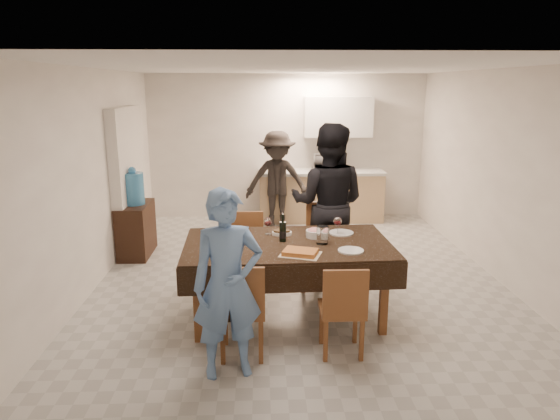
{
  "coord_description": "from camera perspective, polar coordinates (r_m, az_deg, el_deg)",
  "views": [
    {
      "loc": [
        -0.47,
        -6.09,
        2.4
      ],
      "look_at": [
        -0.25,
        -0.3,
        0.94
      ],
      "focal_mm": 32.0,
      "sensor_mm": 36.0,
      "label": 1
    }
  ],
  "objects": [
    {
      "name": "floor",
      "position": [
        6.56,
        2.1,
        -7.34
      ],
      "size": [
        5.0,
        6.0,
        0.02
      ],
      "primitive_type": "cube",
      "color": "#B1B1AC",
      "rests_on": "ground"
    },
    {
      "name": "ceiling",
      "position": [
        6.11,
        2.32,
        15.98
      ],
      "size": [
        5.0,
        6.0,
        0.02
      ],
      "primitive_type": "cube",
      "color": "white",
      "rests_on": "wall_back"
    },
    {
      "name": "wall_back",
      "position": [
        9.17,
        0.77,
        7.22
      ],
      "size": [
        5.0,
        0.02,
        2.6
      ],
      "primitive_type": "cube",
      "color": "white",
      "rests_on": "floor"
    },
    {
      "name": "wall_front",
      "position": [
        3.32,
        6.15,
        -5.33
      ],
      "size": [
        5.0,
        0.02,
        2.6
      ],
      "primitive_type": "cube",
      "color": "white",
      "rests_on": "floor"
    },
    {
      "name": "wall_left",
      "position": [
        6.51,
        -20.34,
        3.51
      ],
      "size": [
        0.02,
        6.0,
        2.6
      ],
      "primitive_type": "cube",
      "color": "white",
      "rests_on": "floor"
    },
    {
      "name": "wall_right",
      "position": [
        6.87,
        23.53,
        3.72
      ],
      "size": [
        0.02,
        6.0,
        2.6
      ],
      "primitive_type": "cube",
      "color": "white",
      "rests_on": "floor"
    },
    {
      "name": "stub_partition",
      "position": [
        7.67,
        -16.91,
        3.36
      ],
      "size": [
        0.15,
        1.4,
        2.1
      ],
      "primitive_type": "cube",
      "color": "silver",
      "rests_on": "floor"
    },
    {
      "name": "kitchen_base_cabinet",
      "position": [
        9.05,
        4.65,
        1.5
      ],
      "size": [
        2.2,
        0.6,
        0.86
      ],
      "primitive_type": "cube",
      "color": "tan",
      "rests_on": "floor"
    },
    {
      "name": "kitchen_worktop",
      "position": [
        8.97,
        4.71,
        4.34
      ],
      "size": [
        2.24,
        0.64,
        0.05
      ],
      "primitive_type": "cube",
      "color": "beige",
      "rests_on": "kitchen_base_cabinet"
    },
    {
      "name": "upper_cabinet",
      "position": [
        9.03,
        6.65,
        10.53
      ],
      "size": [
        1.2,
        0.34,
        0.7
      ],
      "primitive_type": "cube",
      "color": "white",
      "rests_on": "wall_back"
    },
    {
      "name": "dining_table",
      "position": [
        5.15,
        0.9,
        -4.15
      ],
      "size": [
        2.16,
        1.31,
        0.82
      ],
      "rotation": [
        0.0,
        0.0,
        0.04
      ],
      "color": "black",
      "rests_on": "floor"
    },
    {
      "name": "chair_near_left",
      "position": [
        4.45,
        -4.42,
        -10.38
      ],
      "size": [
        0.42,
        0.42,
        0.49
      ],
      "rotation": [
        0.0,
        0.0,
        -0.01
      ],
      "color": "brown",
      "rests_on": "floor"
    },
    {
      "name": "chair_near_right",
      "position": [
        4.52,
        7.26,
        -10.4
      ],
      "size": [
        0.4,
        0.4,
        0.47
      ],
      "rotation": [
        0.0,
        0.0,
        -0.0
      ],
      "color": "brown",
      "rests_on": "floor"
    },
    {
      "name": "chair_far_left",
      "position": [
        5.85,
        -3.88,
        -4.24
      ],
      "size": [
        0.43,
        0.43,
        0.5
      ],
      "rotation": [
        0.0,
        0.0,
        3.17
      ],
      "color": "brown",
      "rests_on": "floor"
    },
    {
      "name": "chair_far_right",
      "position": [
        5.86,
        4.95,
        -3.58
      ],
      "size": [
        0.57,
        0.58,
        0.55
      ],
      "rotation": [
        0.0,
        0.0,
        2.87
      ],
      "color": "brown",
      "rests_on": "floor"
    },
    {
      "name": "console",
      "position": [
        7.48,
        -16.11,
        -2.16
      ],
      "size": [
        0.41,
        0.81,
        0.75
      ],
      "primitive_type": "cube",
      "color": "black",
      "rests_on": "floor"
    },
    {
      "name": "water_jug",
      "position": [
        7.34,
        -16.43,
        2.36
      ],
      "size": [
        0.3,
        0.3,
        0.45
      ],
      "primitive_type": "cylinder",
      "color": "#4091D0",
      "rests_on": "console"
    },
    {
      "name": "wine_bottle",
      "position": [
        5.14,
        0.32,
        -2.03
      ],
      "size": [
        0.07,
        0.07,
        0.29
      ],
      "primitive_type": null,
      "color": "black",
      "rests_on": "dining_table"
    },
    {
      "name": "water_pitcher",
      "position": [
        5.1,
        4.87,
        -2.87
      ],
      "size": [
        0.12,
        0.12,
        0.18
      ],
      "primitive_type": "cylinder",
      "color": "white",
      "rests_on": "dining_table"
    },
    {
      "name": "savoury_tart",
      "position": [
        4.78,
        2.35,
        -4.86
      ],
      "size": [
        0.44,
        0.38,
        0.05
      ],
      "primitive_type": "cube",
      "rotation": [
        0.0,
        0.0,
        -0.33
      ],
      "color": "#C6803A",
      "rests_on": "dining_table"
    },
    {
      "name": "salad_bowl",
      "position": [
        5.32,
        4.02,
        -2.72
      ],
      "size": [
        0.2,
        0.2,
        0.08
      ],
      "primitive_type": "cylinder",
      "color": "white",
      "rests_on": "dining_table"
    },
    {
      "name": "mushroom_dish",
      "position": [
        5.4,
        0.21,
        -2.67
      ],
      "size": [
        0.2,
        0.2,
        0.03
      ],
      "primitive_type": "cylinder",
      "color": "white",
      "rests_on": "dining_table"
    },
    {
      "name": "wine_glass_a",
      "position": [
        4.87,
        -5.42,
        -3.63
      ],
      "size": [
        0.09,
        0.09,
        0.19
      ],
      "primitive_type": null,
      "color": "white",
      "rests_on": "dining_table"
    },
    {
      "name": "wine_glass_b",
      "position": [
        5.41,
        6.59,
        -1.82
      ],
      "size": [
        0.09,
        0.09,
        0.2
      ],
      "primitive_type": null,
      "color": "white",
      "rests_on": "dining_table"
    },
    {
      "name": "wine_glass_c",
      "position": [
        5.39,
        -1.39,
        -1.82
      ],
      "size": [
        0.09,
        0.09,
        0.19
      ],
      "primitive_type": null,
      "color": "white",
      "rests_on": "dining_table"
    },
    {
      "name": "plate_near_left",
      "position": [
        4.86,
        -6.02,
        -4.8
      ],
      "size": [
        0.28,
        0.28,
        0.02
      ],
      "primitive_type": "cylinder",
      "color": "white",
      "rests_on": "dining_table"
    },
    {
      "name": "plate_near_right",
      "position": [
        4.92,
        8.1,
        -4.61
      ],
      "size": [
        0.25,
        0.25,
        0.01
      ],
      "primitive_type": "cylinder",
      "color": "white",
      "rests_on": "dining_table"
    },
    {
      "name": "plate_far_left",
      "position": [
        5.43,
        -5.62,
        -2.76
      ],
      "size": [
        0.26,
        0.26,
        0.01
      ],
      "primitive_type": "cylinder",
      "color": "white",
      "rests_on": "dining_table"
    },
    {
      "name": "plate_far_right",
      "position": [
        5.49,
        7.0,
        -2.61
      ],
      "size": [
        0.27,
        0.27,
        0.02
      ],
      "primitive_type": "cylinder",
      "color": "white",
      "rests_on": "dining_table"
    },
    {
      "name": "microwave",
      "position": [
        8.96,
        5.66,
        5.42
      ],
      "size": [
        0.53,
        0.36,
        0.29
      ],
      "primitive_type": "imported",
      "rotation": [
        0.0,
        0.0,
        3.14
      ],
      "color": "white",
      "rests_on": "kitchen_worktop"
    },
    {
      "name": "person_near",
      "position": [
        4.16,
        -5.98,
        -8.49
      ],
      "size": [
        0.66,
        0.5,
        1.61
      ],
      "primitive_type": "imported",
      "rotation": [
        0.0,
        0.0,
        0.22
      ],
      "color": "#5C83B7",
      "rests_on": "floor"
    },
    {
      "name": "person_far",
      "position": [
        6.16,
        5.5,
        0.74
      ],
      "size": [
        1.13,
        0.99,
        1.96
      ],
      "primitive_type": "imported",
      "rotation": [
        0.0,
        0.0,
        2.85
      ],
      "color": "black",
      "rests_on": "floor"
    },
    {
      "name": "person_kitchen",
      "position": [
        8.47,
        -0.32,
        3.43
      ],
      "size": [
        1.07,
        0.62,
        1.66
      ],
      "primitive_type": "imported",
      "color": "black",
      "rests_on": "floor"
    }
  ]
}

